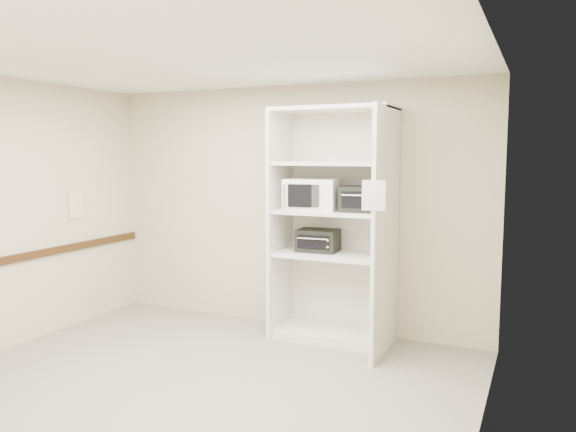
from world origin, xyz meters
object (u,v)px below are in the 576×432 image
at_px(shelving_unit, 337,233).
at_px(toaster_oven_lower, 318,240).
at_px(toaster_oven_upper, 364,199).
at_px(microwave, 313,194).

relative_size(shelving_unit, toaster_oven_lower, 5.78).
height_order(shelving_unit, toaster_oven_lower, shelving_unit).
bearing_deg(toaster_oven_upper, microwave, 179.09).
relative_size(microwave, toaster_oven_lower, 1.27).
bearing_deg(toaster_oven_lower, shelving_unit, -13.41).
distance_m(microwave, toaster_oven_lower, 0.50).
xyz_separation_m(shelving_unit, toaster_oven_upper, (0.29, -0.03, 0.37)).
distance_m(shelving_unit, microwave, 0.48).
relative_size(shelving_unit, microwave, 4.54).
relative_size(microwave, toaster_oven_upper, 1.19).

